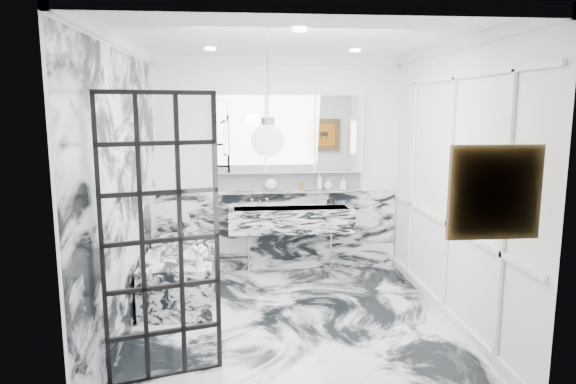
{
  "coord_description": "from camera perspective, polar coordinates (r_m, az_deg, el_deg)",
  "views": [
    {
      "loc": [
        -0.5,
        -4.89,
        2.17
      ],
      "look_at": [
        0.01,
        0.5,
        1.27
      ],
      "focal_mm": 32.0,
      "sensor_mm": 36.0,
      "label": 1
    }
  ],
  "objects": [
    {
      "name": "trough_sink",
      "position": [
        6.63,
        0.34,
        -3.05
      ],
      "size": [
        1.6,
        0.45,
        0.3
      ],
      "primitive_type": "cube",
      "color": "silver",
      "rests_on": "wall_back"
    },
    {
      "name": "marble_clad_back",
      "position": [
        6.88,
        -1.09,
        -4.35
      ],
      "size": [
        3.18,
        0.05,
        1.05
      ],
      "primitive_type": "cube",
      "color": "silver",
      "rests_on": "floor"
    },
    {
      "name": "bathtub",
      "position": [
        6.12,
        -11.61,
        -8.74
      ],
      "size": [
        0.75,
        1.65,
        0.55
      ],
      "primitive_type": "cube",
      "color": "silver",
      "rests_on": "floor"
    },
    {
      "name": "face_pot",
      "position": [
        6.68,
        -1.93,
        0.84
      ],
      "size": [
        0.16,
        0.16,
        0.16
      ],
      "primitive_type": "sphere",
      "color": "white",
      "rests_on": "ledge"
    },
    {
      "name": "marble_clad_left",
      "position": [
        5.07,
        -17.7,
        -0.37
      ],
      "size": [
        0.02,
        3.56,
        2.68
      ],
      "primitive_type": "cube",
      "color": "silver",
      "rests_on": "floor"
    },
    {
      "name": "amber_bottle",
      "position": [
        6.72,
        1.61,
        0.68
      ],
      "size": [
        0.04,
        0.04,
        0.1
      ],
      "primitive_type": "cylinder",
      "color": "#8C5919",
      "rests_on": "ledge"
    },
    {
      "name": "wall_left",
      "position": [
        5.07,
        -17.89,
        0.29
      ],
      "size": [
        0.0,
        3.6,
        3.6
      ],
      "primitive_type": "plane",
      "rotation": [
        1.57,
        0.0,
        1.57
      ],
      "color": "white",
      "rests_on": "floor"
    },
    {
      "name": "mirror_cabinet",
      "position": [
        6.65,
        0.21,
        6.47
      ],
      "size": [
        1.9,
        0.16,
        1.0
      ],
      "primitive_type": "cube",
      "color": "white",
      "rests_on": "wall_back"
    },
    {
      "name": "soap_bottle_c",
      "position": [
        6.77,
        4.46,
        0.88
      ],
      "size": [
        0.14,
        0.14,
        0.14
      ],
      "primitive_type": "imported",
      "rotation": [
        0.0,
        0.0,
        0.43
      ],
      "color": "silver",
      "rests_on": "ledge"
    },
    {
      "name": "soap_bottle_a",
      "position": [
        6.75,
        3.52,
        1.22
      ],
      "size": [
        0.1,
        0.1,
        0.22
      ],
      "primitive_type": "imported",
      "rotation": [
        0.0,
        0.0,
        0.22
      ],
      "color": "#8C5919",
      "rests_on": "ledge"
    },
    {
      "name": "wall_right",
      "position": [
        5.37,
        17.65,
        0.8
      ],
      "size": [
        0.0,
        3.6,
        3.6
      ],
      "primitive_type": "plane",
      "rotation": [
        1.57,
        0.0,
        -1.57
      ],
      "color": "white",
      "rests_on": "floor"
    },
    {
      "name": "wall_front",
      "position": [
        3.22,
        3.65,
        -4.35
      ],
      "size": [
        3.6,
        0.0,
        3.6
      ],
      "primitive_type": "plane",
      "rotation": [
        -1.57,
        0.0,
        0.0
      ],
      "color": "white",
      "rests_on": "floor"
    },
    {
      "name": "artwork",
      "position": [
        3.57,
        22.0,
        -0.04
      ],
      "size": [
        0.52,
        0.05,
        0.52
      ],
      "primitive_type": "cube",
      "color": "#BA6713",
      "rests_on": "wall_front"
    },
    {
      "name": "floor",
      "position": [
        5.37,
        0.39,
        -14.35
      ],
      "size": [
        3.6,
        3.6,
        0.0
      ],
      "primitive_type": "plane",
      "color": "silver",
      "rests_on": "ground"
    },
    {
      "name": "panel_molding",
      "position": [
        5.38,
        17.4,
        -0.25
      ],
      "size": [
        0.03,
        3.4,
        2.3
      ],
      "primitive_type": "cube",
      "color": "white",
      "rests_on": "floor"
    },
    {
      "name": "sconce_right",
      "position": [
        6.69,
        7.33,
        6.07
      ],
      "size": [
        0.07,
        0.07,
        0.4
      ],
      "primitive_type": "cylinder",
      "color": "white",
      "rests_on": "mirror_cabinet"
    },
    {
      "name": "soap_bottle_b",
      "position": [
        6.81,
        6.16,
        1.01
      ],
      "size": [
        0.09,
        0.09,
        0.17
      ],
      "primitive_type": "imported",
      "rotation": [
        0.0,
        0.0,
        -0.24
      ],
      "color": "#4C4C51",
      "rests_on": "ledge"
    },
    {
      "name": "crittall_door",
      "position": [
        4.13,
        -13.89,
        -5.26
      ],
      "size": [
        0.86,
        0.28,
        2.27
      ],
      "primitive_type": null,
      "rotation": [
        0.0,
        0.0,
        0.28
      ],
      "color": "black",
      "rests_on": "floor"
    },
    {
      "name": "subway_tile",
      "position": [
        6.77,
        0.16,
        1.29
      ],
      "size": [
        1.9,
        0.03,
        0.23
      ],
      "primitive_type": "cube",
      "color": "white",
      "rests_on": "wall_back"
    },
    {
      "name": "ceiling",
      "position": [
        4.95,
        0.43,
        16.81
      ],
      "size": [
        3.6,
        3.6,
        0.0
      ],
      "primitive_type": "plane",
      "rotation": [
        3.14,
        0.0,
        0.0
      ],
      "color": "white",
      "rests_on": "wall_back"
    },
    {
      "name": "pendant_light",
      "position": [
        3.84,
        -2.24,
        5.78
      ],
      "size": [
        0.25,
        0.25,
        0.25
      ],
      "primitive_type": "sphere",
      "color": "white",
      "rests_on": "ceiling"
    },
    {
      "name": "ledge",
      "position": [
        6.73,
        0.21,
        0.08
      ],
      "size": [
        1.9,
        0.14,
        0.04
      ],
      "primitive_type": "cube",
      "color": "silver",
      "rests_on": "wall_back"
    },
    {
      "name": "wall_back",
      "position": [
        6.75,
        -1.13,
        2.94
      ],
      "size": [
        3.6,
        0.0,
        3.6
      ],
      "primitive_type": "plane",
      "rotation": [
        1.57,
        0.0,
        0.0
      ],
      "color": "white",
      "rests_on": "floor"
    },
    {
      "name": "flower_vase",
      "position": [
        5.31,
        -9.82,
        -7.73
      ],
      "size": [
        0.07,
        0.07,
        0.12
      ],
      "primitive_type": "cylinder",
      "color": "silver",
      "rests_on": "bathtub"
    },
    {
      "name": "sconce_left",
      "position": [
        6.53,
        -6.93,
        6.0
      ],
      "size": [
        0.07,
        0.07,
        0.4
      ],
      "primitive_type": "cylinder",
      "color": "white",
      "rests_on": "mirror_cabinet"
    }
  ]
}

